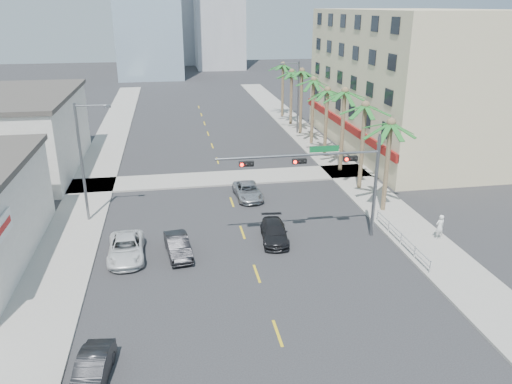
% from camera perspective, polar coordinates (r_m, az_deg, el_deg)
% --- Properties ---
extents(ground, '(260.00, 260.00, 0.00)m').
position_cam_1_polar(ground, '(27.57, 1.58, -13.40)').
color(ground, '#262628').
rests_on(ground, ground).
extents(sidewalk_right, '(4.00, 120.00, 0.15)m').
position_cam_1_polar(sidewalk_right, '(48.05, 10.94, 1.59)').
color(sidewalk_right, gray).
rests_on(sidewalk_right, ground).
extents(sidewalk_left, '(4.00, 120.00, 0.15)m').
position_cam_1_polar(sidewalk_left, '(45.66, -18.55, -0.15)').
color(sidewalk_left, gray).
rests_on(sidewalk_left, ground).
extents(sidewalk_cross, '(80.00, 4.00, 0.15)m').
position_cam_1_polar(sidewalk_cross, '(47.19, -3.70, 1.58)').
color(sidewalk_cross, gray).
rests_on(sidewalk_cross, ground).
extents(building_right, '(15.25, 28.00, 15.00)m').
position_cam_1_polar(building_right, '(59.30, 17.29, 12.01)').
color(building_right, beige).
rests_on(building_right, ground).
extents(building_left_far, '(11.00, 18.00, 7.20)m').
position_cam_1_polar(building_left_far, '(53.83, -25.78, 5.86)').
color(building_left_far, beige).
rests_on(building_left_far, ground).
extents(traffic_signal_mast, '(11.12, 0.54, 7.20)m').
position_cam_1_polar(traffic_signal_mast, '(33.71, 8.66, 2.47)').
color(traffic_signal_mast, slate).
rests_on(traffic_signal_mast, ground).
extents(palm_tree_0, '(4.80, 4.80, 7.80)m').
position_cam_1_polar(palm_tree_0, '(38.93, 15.17, 7.52)').
color(palm_tree_0, brown).
rests_on(palm_tree_0, ground).
extents(palm_tree_1, '(4.80, 4.80, 8.16)m').
position_cam_1_polar(palm_tree_1, '(43.53, 12.39, 9.55)').
color(palm_tree_1, brown).
rests_on(palm_tree_1, ground).
extents(palm_tree_2, '(4.80, 4.80, 8.52)m').
position_cam_1_polar(palm_tree_2, '(48.25, 10.11, 11.17)').
color(palm_tree_2, brown).
rests_on(palm_tree_2, ground).
extents(palm_tree_3, '(4.80, 4.80, 7.80)m').
position_cam_1_polar(palm_tree_3, '(53.22, 8.17, 11.38)').
color(palm_tree_3, brown).
rests_on(palm_tree_3, ground).
extents(palm_tree_4, '(4.80, 4.80, 8.16)m').
position_cam_1_polar(palm_tree_4, '(58.08, 6.61, 12.56)').
color(palm_tree_4, brown).
rests_on(palm_tree_4, ground).
extents(palm_tree_5, '(4.80, 4.80, 8.52)m').
position_cam_1_polar(palm_tree_5, '(63.00, 5.27, 13.54)').
color(palm_tree_5, brown).
rests_on(palm_tree_5, ground).
extents(palm_tree_6, '(4.80, 4.80, 7.80)m').
position_cam_1_polar(palm_tree_6, '(68.08, 4.10, 13.51)').
color(palm_tree_6, brown).
rests_on(palm_tree_6, ground).
extents(palm_tree_7, '(4.80, 4.80, 8.16)m').
position_cam_1_polar(palm_tree_7, '(73.06, 3.11, 14.28)').
color(palm_tree_7, brown).
rests_on(palm_tree_7, ground).
extents(streetlight_left, '(2.55, 0.25, 9.00)m').
position_cam_1_polar(streetlight_left, '(38.35, -19.07, 3.78)').
color(streetlight_left, slate).
rests_on(streetlight_left, ground).
extents(streetlight_right, '(2.55, 0.25, 9.00)m').
position_cam_1_polar(streetlight_right, '(63.23, 4.65, 11.09)').
color(streetlight_right, slate).
rests_on(streetlight_right, ground).
extents(guardrail, '(0.08, 8.08, 1.00)m').
position_cam_1_polar(guardrail, '(35.30, 16.27, -4.97)').
color(guardrail, silver).
rests_on(guardrail, ground).
extents(car_parked_mid, '(1.74, 3.86, 1.23)m').
position_cam_1_polar(car_parked_mid, '(23.97, -18.20, -18.74)').
color(car_parked_mid, black).
rests_on(car_parked_mid, ground).
extents(car_parked_far, '(2.41, 4.93, 1.35)m').
position_cam_1_polar(car_parked_far, '(33.47, -14.62, -6.25)').
color(car_parked_far, white).
rests_on(car_parked_far, ground).
extents(car_lane_left, '(1.90, 4.13, 1.31)m').
position_cam_1_polar(car_lane_left, '(33.14, -8.92, -6.12)').
color(car_lane_left, black).
rests_on(car_lane_left, ground).
extents(car_lane_center, '(2.26, 4.56, 1.24)m').
position_cam_1_polar(car_lane_center, '(42.26, -0.93, 0.10)').
color(car_lane_center, '#AFB0B4').
rests_on(car_lane_center, ground).
extents(car_lane_right, '(2.16, 4.45, 1.25)m').
position_cam_1_polar(car_lane_right, '(34.75, 2.10, -4.61)').
color(car_lane_right, black).
rests_on(car_lane_right, ground).
extents(pedestrian, '(0.72, 0.53, 1.80)m').
position_cam_1_polar(pedestrian, '(36.75, 20.26, -3.76)').
color(pedestrian, white).
rests_on(pedestrian, sidewalk_right).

